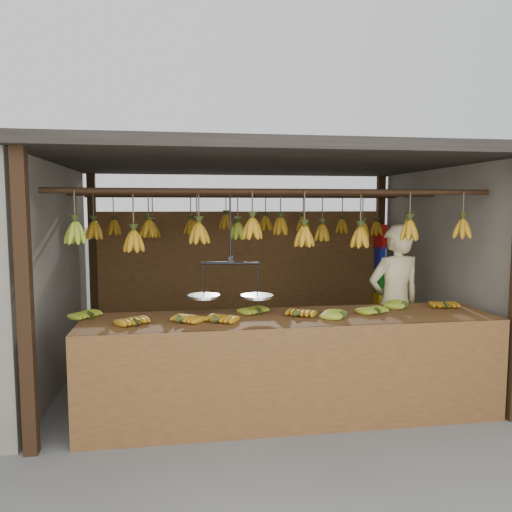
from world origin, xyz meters
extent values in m
plane|color=#5B5B57|center=(0.00, 0.00, 0.00)|extent=(80.00, 80.00, 0.00)
cube|color=black|center=(-2.00, -1.50, 1.15)|extent=(0.10, 0.10, 2.30)
cube|color=black|center=(-2.00, 1.50, 1.15)|extent=(0.10, 0.10, 2.30)
cube|color=black|center=(2.00, 1.50, 1.15)|extent=(0.10, 0.10, 2.30)
cube|color=black|center=(0.00, 0.00, 2.35)|extent=(4.30, 3.30, 0.10)
cylinder|color=black|center=(0.00, -1.00, 2.00)|extent=(4.00, 0.05, 0.05)
cylinder|color=black|center=(0.00, 0.00, 2.00)|extent=(4.00, 0.05, 0.05)
cylinder|color=black|center=(0.00, 1.00, 2.00)|extent=(4.00, 0.05, 0.05)
cube|color=brown|center=(0.00, 1.50, 0.90)|extent=(4.00, 0.06, 1.80)
cube|color=brown|center=(0.10, -1.10, 0.86)|extent=(3.64, 0.81, 0.08)
cube|color=brown|center=(0.10, -1.50, 0.45)|extent=(3.64, 0.04, 0.90)
cube|color=black|center=(-1.62, -1.45, 0.41)|extent=(0.07, 0.07, 0.82)
cube|color=black|center=(1.82, -1.45, 0.41)|extent=(0.07, 0.07, 0.82)
cube|color=black|center=(-1.62, -0.75, 0.41)|extent=(0.07, 0.07, 0.82)
cube|color=black|center=(1.82, -0.75, 0.41)|extent=(0.07, 0.07, 0.82)
ellipsoid|color=#92A523|center=(-1.63, -0.93, 0.93)|extent=(0.30, 0.29, 0.06)
ellipsoid|color=#B17812|center=(-1.21, -1.27, 0.93)|extent=(0.29, 0.30, 0.06)
ellipsoid|color=#B17812|center=(-0.86, -1.25, 0.93)|extent=(0.29, 0.30, 0.06)
ellipsoid|color=#B17812|center=(-0.57, -1.29, 0.93)|extent=(0.29, 0.30, 0.06)
ellipsoid|color=#92A523|center=(-0.17, -0.99, 0.93)|extent=(0.29, 0.30, 0.06)
ellipsoid|color=#B17812|center=(0.14, -1.17, 0.93)|extent=(0.28, 0.30, 0.06)
ellipsoid|color=#92A523|center=(0.53, -1.25, 0.93)|extent=(0.30, 0.27, 0.06)
ellipsoid|color=#92A523|center=(0.88, -1.17, 0.93)|extent=(0.26, 0.29, 0.06)
ellipsoid|color=#92A523|center=(1.25, -0.92, 0.93)|extent=(0.30, 0.29, 0.06)
ellipsoid|color=#B17812|center=(1.62, -1.03, 0.93)|extent=(0.21, 0.26, 0.06)
ellipsoid|color=#92A523|center=(-1.72, -1.03, 1.65)|extent=(0.16, 0.16, 0.28)
ellipsoid|color=#B17812|center=(-1.26, -0.95, 1.57)|extent=(0.16, 0.16, 0.28)
ellipsoid|color=#B17812|center=(-0.70, -0.95, 1.63)|extent=(0.16, 0.16, 0.28)
ellipsoid|color=#B17812|center=(-0.24, -1.04, 1.68)|extent=(0.16, 0.16, 0.28)
ellipsoid|color=#B17812|center=(0.23, -1.03, 1.60)|extent=(0.16, 0.16, 0.28)
ellipsoid|color=#B17812|center=(0.77, -0.96, 1.58)|extent=(0.16, 0.16, 0.28)
ellipsoid|color=#B17812|center=(1.22, -1.03, 1.65)|extent=(0.16, 0.16, 0.28)
ellipsoid|color=#B17812|center=(1.74, -1.04, 1.66)|extent=(0.16, 0.16, 0.28)
ellipsoid|color=#B17812|center=(-1.73, -0.03, 1.62)|extent=(0.16, 0.16, 0.28)
ellipsoid|color=#B17812|center=(-1.18, 0.00, 1.64)|extent=(0.16, 0.16, 0.28)
ellipsoid|color=#B17812|center=(-0.68, -0.02, 1.62)|extent=(0.16, 0.16, 0.28)
ellipsoid|color=#92A523|center=(-0.24, 0.02, 1.60)|extent=(0.16, 0.16, 0.28)
ellipsoid|color=#B17812|center=(0.22, 0.00, 1.65)|extent=(0.16, 0.16, 0.28)
ellipsoid|color=#B17812|center=(0.71, 0.04, 1.57)|extent=(0.16, 0.16, 0.28)
ellipsoid|color=#B17812|center=(1.18, 0.05, 1.59)|extent=(0.16, 0.16, 0.28)
ellipsoid|color=#B17812|center=(1.70, -0.02, 1.65)|extent=(0.16, 0.16, 0.28)
ellipsoid|color=#B17812|center=(-1.66, 1.01, 1.61)|extent=(0.16, 0.16, 0.28)
ellipsoid|color=#B17812|center=(-1.19, 0.98, 1.57)|extent=(0.16, 0.16, 0.28)
ellipsoid|color=#B17812|center=(-0.72, 0.97, 1.61)|extent=(0.16, 0.16, 0.28)
ellipsoid|color=#B17812|center=(-0.27, 1.04, 1.67)|extent=(0.16, 0.16, 0.28)
ellipsoid|color=#B17812|center=(0.24, 1.01, 1.65)|extent=(0.16, 0.16, 0.28)
ellipsoid|color=#B17812|center=(0.74, 1.04, 1.63)|extent=(0.16, 0.16, 0.28)
ellipsoid|color=#B17812|center=(1.26, 1.01, 1.60)|extent=(0.16, 0.16, 0.28)
ellipsoid|color=#B17812|center=(1.74, 0.99, 1.57)|extent=(0.16, 0.16, 0.28)
cylinder|color=black|center=(-0.43, -1.00, 1.69)|extent=(0.02, 0.02, 0.63)
cylinder|color=black|center=(-0.43, -1.00, 1.37)|extent=(0.51, 0.11, 0.02)
cylinder|color=silver|center=(-0.66, -0.96, 1.07)|extent=(0.28, 0.28, 0.02)
cylinder|color=silver|center=(-0.20, -1.04, 1.07)|extent=(0.28, 0.28, 0.02)
imported|color=beige|center=(1.36, -0.45, 0.84)|extent=(0.68, 0.51, 1.69)
cube|color=red|center=(1.94, 1.35, 1.44)|extent=(0.08, 0.26, 0.34)
cube|color=#1426BF|center=(1.94, 1.35, 1.14)|extent=(0.08, 0.26, 0.34)
cube|color=#199926|center=(1.94, 1.35, 0.80)|extent=(0.08, 0.26, 0.34)
cube|color=yellow|center=(1.94, 1.35, 0.54)|extent=(0.08, 0.26, 0.34)
camera|label=1|loc=(-0.87, -5.33, 1.87)|focal=35.00mm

